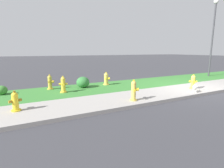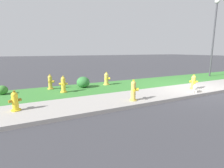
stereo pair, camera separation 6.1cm
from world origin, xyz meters
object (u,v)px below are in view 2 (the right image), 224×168
Objects in this scene: fire_hydrant_across_street at (106,79)px; small_white_dog at (195,88)px; fire_hydrant_at_driveway at (193,82)px; fire_hydrant_far_end at (50,82)px; shrub_bush_mid_verge at (83,82)px; street_lamp at (215,27)px; fire_hydrant_mid_block at (15,101)px; shrub_bush_near_lamp at (2,90)px; fire_hydrant_by_grass_verge at (134,91)px; fire_hydrant_near_corner at (63,85)px.

small_white_dog is (2.70, -3.44, -0.09)m from fire_hydrant_across_street.
fire_hydrant_at_driveway is 1.70× the size of small_white_dog.
fire_hydrant_far_end is 1.03× the size of fire_hydrant_at_driveway.
street_lamp is at bearing -2.12° from shrub_bush_mid_verge.
fire_hydrant_mid_block is at bearing -26.47° from fire_hydrant_across_street.
shrub_bush_near_lamp is at bearing 177.06° from shrub_bush_mid_verge.
street_lamp reaches higher than shrub_bush_mid_verge.
fire_hydrant_by_grass_verge is at bearing -36.73° from shrub_bush_near_lamp.
fire_hydrant_near_corner reaches higher than shrub_bush_mid_verge.
fire_hydrant_across_street reaches higher than shrub_bush_mid_verge.
fire_hydrant_across_street is 1.69× the size of small_white_dog.
shrub_bush_mid_verge is (-4.66, 2.76, -0.06)m from fire_hydrant_at_driveway.
fire_hydrant_near_corner is 2.54m from shrub_bush_near_lamp.
fire_hydrant_far_end is 1.75× the size of small_white_dog.
shrub_bush_near_lamp is (-2.41, 0.80, -0.16)m from fire_hydrant_near_corner.
fire_hydrant_by_grass_verge is 3.14m from small_white_dog.
fire_hydrant_near_corner is 1.80× the size of small_white_dog.
fire_hydrant_across_street is at bearing -4.97° from fire_hydrant_at_driveway.
fire_hydrant_across_street reaches higher than small_white_dog.
fire_hydrant_at_driveway is at bearing -177.20° from small_white_dog.
fire_hydrant_by_grass_verge is 1.22× the size of shrub_bush_mid_verge.
street_lamp is (8.54, 2.79, 3.05)m from fire_hydrant_by_grass_verge.
street_lamp reaches higher than fire_hydrant_at_driveway.
street_lamp is (10.58, 0.27, 3.07)m from fire_hydrant_near_corner.
fire_hydrant_by_grass_verge is at bearing 41.67° from fire_hydrant_at_driveway.
street_lamp reaches higher than fire_hydrant_by_grass_verge.
fire_hydrant_across_street reaches higher than shrub_bush_near_lamp.
fire_hydrant_by_grass_verge is at bearing -73.55° from shrub_bush_mid_verge.
shrub_bush_mid_verge reaches higher than small_white_dog.
fire_hydrant_by_grass_verge is 5.55m from shrub_bush_near_lamp.
small_white_dog reaches higher than shrub_bush_near_lamp.
street_lamp is at bearing -2.34° from shrub_bush_near_lamp.
fire_hydrant_mid_block is at bearing -170.56° from street_lamp.
shrub_bush_mid_verge is at bearing 5.28° from fire_hydrant_at_driveway.
shrub_bush_mid_verge is (1.11, 0.62, -0.08)m from fire_hydrant_near_corner.
fire_hydrant_by_grass_verge is 1.23× the size of fire_hydrant_mid_block.
fire_hydrant_far_end is 1.57m from shrub_bush_mid_verge.
small_white_dog is at bearing 79.24° from fire_hydrant_at_driveway.
street_lamp is 8.14× the size of shrub_bush_mid_verge.
fire_hydrant_near_corner is 0.14× the size of street_lamp.
fire_hydrant_mid_block is 1.00× the size of shrub_bush_mid_verge.
shrub_bush_near_lamp is (-7.57, 3.51, -0.04)m from small_white_dog.
small_white_dog is 0.63× the size of shrub_bush_mid_verge.
fire_hydrant_near_corner is 1.06× the size of fire_hydrant_across_street.
fire_hydrant_far_end is at bearing 9.30° from fire_hydrant_at_driveway.
fire_hydrant_across_street is 8.70m from street_lamp.
fire_hydrant_by_grass_verge is 0.15× the size of street_lamp.
fire_hydrant_near_corner is at bearing -40.49° from fire_hydrant_across_street.
small_white_dog is (-0.61, -0.57, -0.10)m from fire_hydrant_at_driveway.
fire_hydrant_mid_block is 7.06m from small_white_dog.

